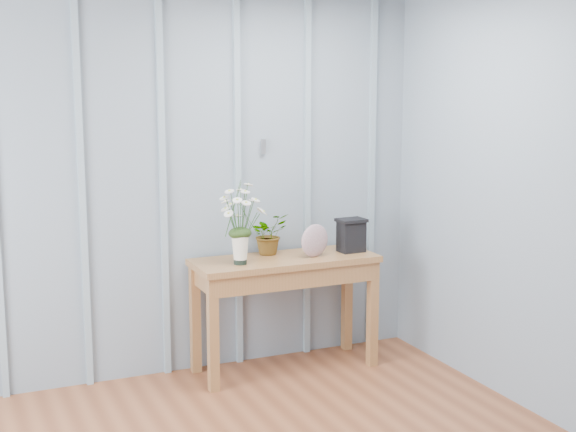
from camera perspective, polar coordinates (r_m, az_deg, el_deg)
name	(u,v)px	position (r m, az deg, el deg)	size (l,w,h in m)	color
room_shell	(182,56)	(3.70, -7.58, 11.19)	(4.00, 4.50, 2.50)	#8292A1
sideboard	(285,275)	(5.21, -0.22, -4.20)	(1.20, 0.45, 0.75)	#8F5F34
daisy_vase	(240,214)	(4.94, -3.45, 0.16)	(0.36, 0.27, 0.51)	black
spider_plant	(269,234)	(5.26, -1.38, -1.28)	(0.24, 0.21, 0.27)	#1D3712
felt_disc_vessel	(315,241)	(5.18, 1.91, -1.76)	(0.21, 0.06, 0.21)	#7F4A64
carved_box	(351,235)	(5.35, 4.51, -1.35)	(0.19, 0.15, 0.22)	black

